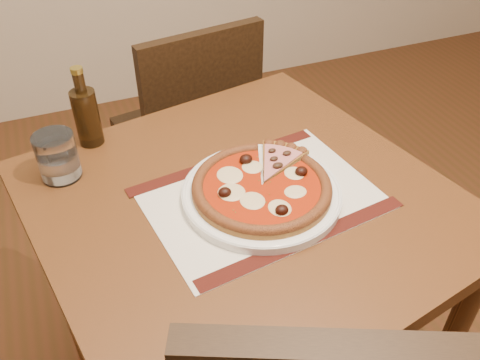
{
  "coord_description": "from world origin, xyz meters",
  "views": [
    {
      "loc": [
        -0.95,
        0.45,
        1.43
      ],
      "look_at": [
        -0.65,
        1.19,
        0.78
      ],
      "focal_mm": 38.0,
      "sensor_mm": 36.0,
      "label": 1
    }
  ],
  "objects_px": {
    "bottle": "(86,115)",
    "table": "(243,232)",
    "chair_far": "(192,125)",
    "plate": "(261,194)",
    "water_glass": "(57,156)",
    "pizza": "(262,186)"
  },
  "relations": [
    {
      "from": "chair_far",
      "to": "pizza",
      "type": "height_order",
      "value": "chair_far"
    },
    {
      "from": "table",
      "to": "plate",
      "type": "height_order",
      "value": "plate"
    },
    {
      "from": "pizza",
      "to": "bottle",
      "type": "xyz_separation_m",
      "value": [
        -0.29,
        0.33,
        0.04
      ]
    },
    {
      "from": "table",
      "to": "chair_far",
      "type": "distance_m",
      "value": 0.72
    },
    {
      "from": "table",
      "to": "bottle",
      "type": "height_order",
      "value": "bottle"
    },
    {
      "from": "bottle",
      "to": "water_glass",
      "type": "bearing_deg",
      "value": -127.41
    },
    {
      "from": "plate",
      "to": "pizza",
      "type": "xyz_separation_m",
      "value": [
        -0.0,
        -0.0,
        0.02
      ]
    },
    {
      "from": "plate",
      "to": "bottle",
      "type": "relative_size",
      "value": 1.7
    },
    {
      "from": "table",
      "to": "chair_far",
      "type": "bearing_deg",
      "value": 82.18
    },
    {
      "from": "plate",
      "to": "bottle",
      "type": "height_order",
      "value": "bottle"
    },
    {
      "from": "pizza",
      "to": "water_glass",
      "type": "bearing_deg",
      "value": 148.25
    },
    {
      "from": "table",
      "to": "bottle",
      "type": "xyz_separation_m",
      "value": [
        -0.25,
        0.32,
        0.18
      ]
    },
    {
      "from": "plate",
      "to": "water_glass",
      "type": "height_order",
      "value": "water_glass"
    },
    {
      "from": "bottle",
      "to": "table",
      "type": "bearing_deg",
      "value": -51.18
    },
    {
      "from": "table",
      "to": "bottle",
      "type": "relative_size",
      "value": 4.93
    },
    {
      "from": "chair_far",
      "to": "plate",
      "type": "relative_size",
      "value": 2.64
    },
    {
      "from": "plate",
      "to": "table",
      "type": "bearing_deg",
      "value": 154.13
    },
    {
      "from": "plate",
      "to": "pizza",
      "type": "relative_size",
      "value": 1.15
    },
    {
      "from": "chair_far",
      "to": "pizza",
      "type": "relative_size",
      "value": 3.03
    },
    {
      "from": "table",
      "to": "water_glass",
      "type": "height_order",
      "value": "water_glass"
    },
    {
      "from": "chair_far",
      "to": "bottle",
      "type": "bearing_deg",
      "value": 37.62
    },
    {
      "from": "chair_far",
      "to": "water_glass",
      "type": "xyz_separation_m",
      "value": [
        -0.43,
        -0.48,
        0.31
      ]
    }
  ]
}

